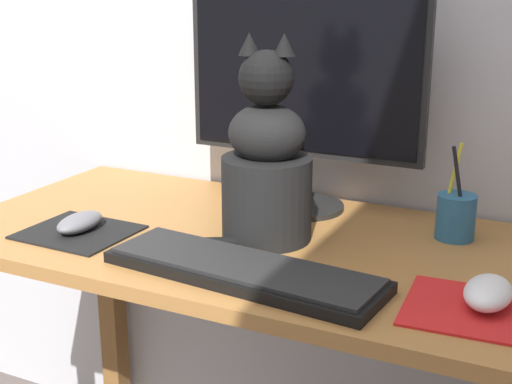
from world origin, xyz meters
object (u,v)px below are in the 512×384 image
keyboard (243,270)px  monitor (303,86)px  pen_cup (456,216)px  cat (267,166)px  computer_mouse_right (488,293)px  computer_mouse_left (80,222)px

keyboard → monitor: bearing=103.3°
keyboard → pen_cup: (0.26, 0.32, 0.03)m
cat → pen_cup: bearing=15.0°
monitor → pen_cup: (0.31, -0.04, -0.21)m
monitor → computer_mouse_right: bearing=-36.1°
computer_mouse_right → cat: size_ratio=0.31×
pen_cup → keyboard: bearing=-129.3°
computer_mouse_left → pen_cup: bearing=23.5°
cat → computer_mouse_right: bearing=-27.1°
monitor → computer_mouse_left: (-0.31, -0.31, -0.23)m
monitor → pen_cup: bearing=-6.7°
computer_mouse_right → pen_cup: (-0.10, 0.26, 0.02)m
monitor → computer_mouse_left: bearing=-135.2°
monitor → keyboard: bearing=-81.9°
keyboard → cat: cat is taller
monitor → cat: monitor is taller
pen_cup → computer_mouse_right: bearing=-69.5°
keyboard → computer_mouse_right: (0.36, 0.06, 0.01)m
monitor → cat: size_ratio=1.33×
computer_mouse_right → cat: bearing=164.0°
keyboard → computer_mouse_right: 0.37m
pen_cup → computer_mouse_left: bearing=-156.5°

